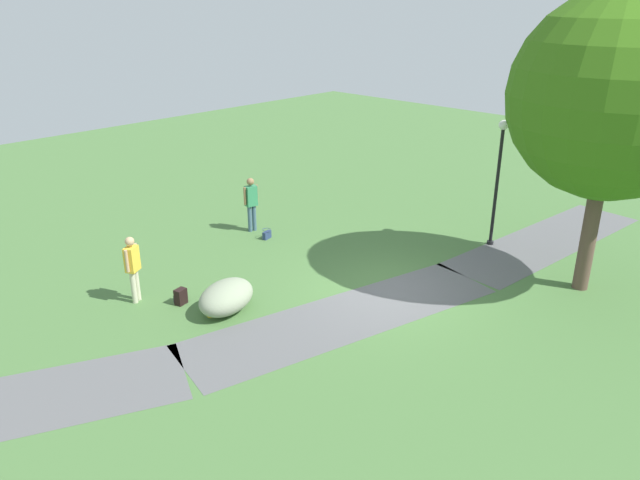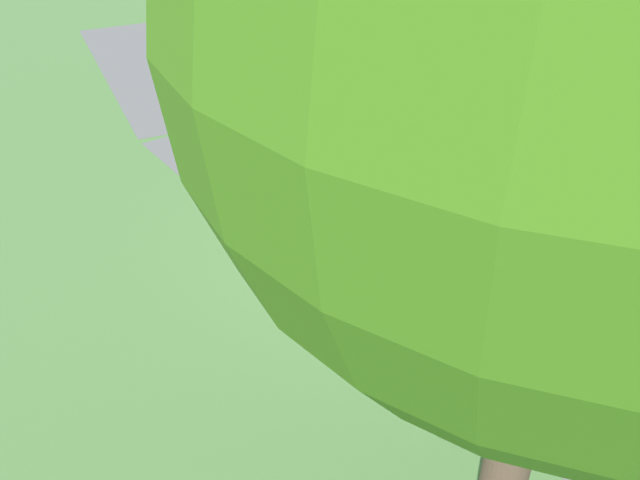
{
  "view_description": "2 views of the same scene",
  "coord_description": "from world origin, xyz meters",
  "px_view_note": "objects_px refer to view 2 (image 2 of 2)",
  "views": [
    {
      "loc": [
        11.31,
        8.37,
        7.11
      ],
      "look_at": [
        1.34,
        -1.18,
        1.44
      ],
      "focal_mm": 33.95,
      "sensor_mm": 36.0,
      "label": 1
    },
    {
      "loc": [
        -4.81,
        7.37,
        5.91
      ],
      "look_at": [
        -0.05,
        1.83,
        1.12
      ],
      "focal_mm": 39.13,
      "sensor_mm": 36.0,
      "label": 2
    }
  ],
  "objects_px": {
    "lawn_boulder": "(310,122)",
    "man_near_boulder": "(329,52)",
    "woman_with_handbag": "(583,86)",
    "frisbee_on_grass": "(298,132)",
    "large_shade_tree": "(608,11)",
    "backpack_by_boulder": "(325,107)",
    "handbag_on_grass": "(550,140)"
  },
  "relations": [
    {
      "from": "handbag_on_grass",
      "to": "backpack_by_boulder",
      "type": "xyz_separation_m",
      "value": [
        4.3,
        1.66,
        0.05
      ]
    },
    {
      "from": "woman_with_handbag",
      "to": "backpack_by_boulder",
      "type": "relative_size",
      "value": 4.4
    },
    {
      "from": "handbag_on_grass",
      "to": "lawn_boulder",
      "type": "bearing_deg",
      "value": 36.58
    },
    {
      "from": "large_shade_tree",
      "to": "woman_with_handbag",
      "type": "distance_m",
      "value": 10.54
    },
    {
      "from": "lawn_boulder",
      "to": "man_near_boulder",
      "type": "bearing_deg",
      "value": -58.71
    },
    {
      "from": "large_shade_tree",
      "to": "woman_with_handbag",
      "type": "bearing_deg",
      "value": -70.63
    },
    {
      "from": "lawn_boulder",
      "to": "frisbee_on_grass",
      "type": "height_order",
      "value": "lawn_boulder"
    },
    {
      "from": "large_shade_tree",
      "to": "frisbee_on_grass",
      "type": "distance_m",
      "value": 10.64
    },
    {
      "from": "man_near_boulder",
      "to": "frisbee_on_grass",
      "type": "distance_m",
      "value": 2.33
    },
    {
      "from": "man_near_boulder",
      "to": "handbag_on_grass",
      "type": "bearing_deg",
      "value": -171.39
    },
    {
      "from": "large_shade_tree",
      "to": "frisbee_on_grass",
      "type": "xyz_separation_m",
      "value": [
        7.53,
        -5.72,
        -4.89
      ]
    },
    {
      "from": "man_near_boulder",
      "to": "handbag_on_grass",
      "type": "height_order",
      "value": "man_near_boulder"
    },
    {
      "from": "handbag_on_grass",
      "to": "backpack_by_boulder",
      "type": "relative_size",
      "value": 0.85
    },
    {
      "from": "lawn_boulder",
      "to": "handbag_on_grass",
      "type": "relative_size",
      "value": 5.45
    },
    {
      "from": "large_shade_tree",
      "to": "handbag_on_grass",
      "type": "distance_m",
      "value": 10.24
    },
    {
      "from": "woman_with_handbag",
      "to": "backpack_by_boulder",
      "type": "height_order",
      "value": "woman_with_handbag"
    },
    {
      "from": "backpack_by_boulder",
      "to": "man_near_boulder",
      "type": "bearing_deg",
      "value": -53.4
    },
    {
      "from": "lawn_boulder",
      "to": "woman_with_handbag",
      "type": "bearing_deg",
      "value": -136.91
    },
    {
      "from": "woman_with_handbag",
      "to": "frisbee_on_grass",
      "type": "height_order",
      "value": "woman_with_handbag"
    },
    {
      "from": "lawn_boulder",
      "to": "handbag_on_grass",
      "type": "bearing_deg",
      "value": -143.42
    },
    {
      "from": "frisbee_on_grass",
      "to": "backpack_by_boulder",
      "type": "bearing_deg",
      "value": -81.5
    },
    {
      "from": "lawn_boulder",
      "to": "man_near_boulder",
      "type": "distance_m",
      "value": 2.45
    },
    {
      "from": "lawn_boulder",
      "to": "man_near_boulder",
      "type": "height_order",
      "value": "man_near_boulder"
    },
    {
      "from": "large_shade_tree",
      "to": "woman_with_handbag",
      "type": "xyz_separation_m",
      "value": [
        3.25,
        -9.25,
        -3.88
      ]
    },
    {
      "from": "man_near_boulder",
      "to": "large_shade_tree",
      "type": "bearing_deg",
      "value": 137.51
    },
    {
      "from": "handbag_on_grass",
      "to": "frisbee_on_grass",
      "type": "height_order",
      "value": "handbag_on_grass"
    },
    {
      "from": "man_near_boulder",
      "to": "frisbee_on_grass",
      "type": "relative_size",
      "value": 7.67
    },
    {
      "from": "frisbee_on_grass",
      "to": "man_near_boulder",
      "type": "bearing_deg",
      "value": -66.85
    },
    {
      "from": "man_near_boulder",
      "to": "handbag_on_grass",
      "type": "relative_size",
      "value": 5.06
    },
    {
      "from": "backpack_by_boulder",
      "to": "handbag_on_grass",
      "type": "bearing_deg",
      "value": -158.86
    },
    {
      "from": "man_near_boulder",
      "to": "backpack_by_boulder",
      "type": "distance_m",
      "value": 1.39
    },
    {
      "from": "frisbee_on_grass",
      "to": "woman_with_handbag",
      "type": "bearing_deg",
      "value": -140.4
    }
  ]
}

